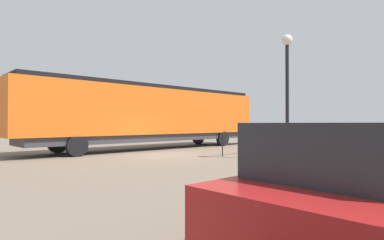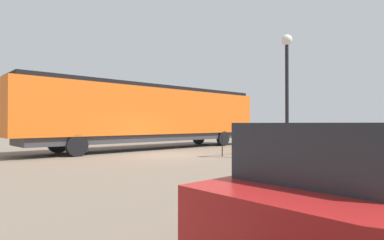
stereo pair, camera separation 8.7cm
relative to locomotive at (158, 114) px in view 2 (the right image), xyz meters
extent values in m
plane|color=#756656|center=(3.82, -2.29, -2.30)|extent=(120.00, 120.00, 0.00)
cube|color=orange|center=(0.00, -0.51, 0.12)|extent=(2.89, 17.25, 2.85)
cube|color=black|center=(0.00, 6.99, -0.30)|extent=(2.77, 2.25, 2.00)
cube|color=black|center=(0.00, -0.51, 1.67)|extent=(2.60, 16.56, 0.24)
cube|color=#38383D|center=(0.00, -0.51, -1.53)|extent=(2.60, 15.87, 0.45)
cylinder|color=black|center=(-1.30, 5.02, -1.75)|extent=(0.30, 1.10, 1.10)
cylinder|color=black|center=(1.30, 5.02, -1.75)|extent=(0.30, 1.10, 1.10)
cylinder|color=black|center=(-1.30, -6.03, -1.75)|extent=(0.30, 1.10, 1.10)
cylinder|color=black|center=(1.30, -6.03, -1.75)|extent=(0.30, 1.10, 1.10)
cube|color=red|center=(15.30, -8.32, -1.63)|extent=(1.89, 4.24, 0.71)
cube|color=#262B33|center=(15.30, -8.53, -0.95)|extent=(1.66, 2.37, 0.64)
cylinder|color=black|center=(14.41, -6.87, -1.98)|extent=(0.22, 0.64, 0.64)
cylinder|color=black|center=(14.41, -9.76, -1.98)|extent=(0.22, 0.64, 0.64)
cylinder|color=black|center=(9.21, 0.51, 0.38)|extent=(0.16, 0.16, 5.37)
sphere|color=silver|center=(9.21, 0.51, 3.22)|extent=(0.50, 0.50, 0.50)
cube|color=black|center=(6.23, 3.26, -1.28)|extent=(0.04, 7.76, 0.04)
cube|color=black|center=(6.23, 3.26, -1.69)|extent=(0.04, 7.76, 0.04)
cylinder|color=black|center=(6.23, -0.62, -1.75)|extent=(0.05, 0.05, 1.11)
cylinder|color=black|center=(6.23, 1.32, -1.75)|extent=(0.05, 0.05, 1.11)
cylinder|color=black|center=(6.23, 3.26, -1.75)|extent=(0.05, 0.05, 1.11)
cylinder|color=black|center=(6.23, 5.20, -1.75)|extent=(0.05, 0.05, 1.11)
cylinder|color=black|center=(6.23, 7.14, -1.75)|extent=(0.05, 0.05, 1.11)
camera|label=1|loc=(16.77, -12.60, -0.64)|focal=29.45mm
camera|label=2|loc=(16.83, -12.53, -0.64)|focal=29.45mm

